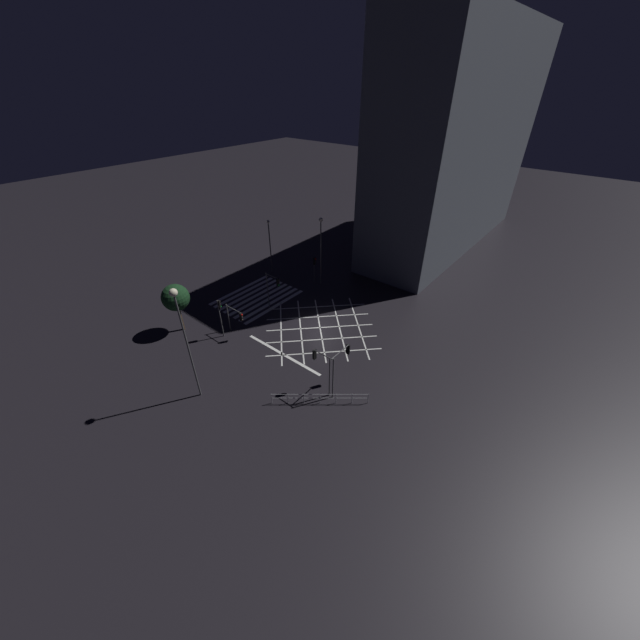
{
  "coord_description": "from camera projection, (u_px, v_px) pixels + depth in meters",
  "views": [
    {
      "loc": [
        24.23,
        19.67,
        22.59
      ],
      "look_at": [
        0.0,
        0.0,
        0.99
      ],
      "focal_mm": 20.0,
      "sensor_mm": 36.0,
      "label": 1
    }
  ],
  "objects": [
    {
      "name": "ground_plane",
      "position": [
        320.0,
        328.0,
        38.52
      ],
      "size": [
        200.0,
        200.0,
        0.0
      ],
      "primitive_type": "plane",
      "color": "black"
    },
    {
      "name": "road_markings",
      "position": [
        275.0,
        308.0,
        41.77
      ],
      "size": [
        14.19,
        20.46,
        0.01
      ],
      "color": "silver",
      "rests_on": "ground_plane"
    },
    {
      "name": "office_building",
      "position": [
        459.0,
        145.0,
        50.38
      ],
      "size": [
        36.58,
        10.06,
        28.6
      ],
      "color": "#4C515B",
      "rests_on": "ground_plane"
    },
    {
      "name": "traffic_light_se_cross",
      "position": [
        236.0,
        316.0,
        36.13
      ],
      "size": [
        0.36,
        2.5,
        3.22
      ],
      "rotation": [
        0.0,
        0.0,
        1.57
      ],
      "color": "#424244",
      "rests_on": "ground_plane"
    },
    {
      "name": "traffic_light_ne_main",
      "position": [
        340.0,
        360.0,
        29.63
      ],
      "size": [
        2.79,
        0.36,
        4.05
      ],
      "rotation": [
        0.0,
        0.0,
        3.14
      ],
      "color": "#424244",
      "rests_on": "ground_plane"
    },
    {
      "name": "traffic_light_se_main",
      "position": [
        220.0,
        311.0,
        35.59
      ],
      "size": [
        0.39,
        0.36,
        4.33
      ],
      "rotation": [
        0.0,
        0.0,
        3.14
      ],
      "color": "#424244",
      "rests_on": "ground_plane"
    },
    {
      "name": "traffic_light_median_south",
      "position": [
        273.0,
        285.0,
        39.56
      ],
      "size": [
        0.36,
        2.05,
        4.51
      ],
      "rotation": [
        0.0,
        0.0,
        1.57
      ],
      "color": "#424244",
      "rests_on": "ground_plane"
    },
    {
      "name": "traffic_light_sw_cross",
      "position": [
        315.0,
        265.0,
        45.53
      ],
      "size": [
        0.36,
        0.39,
        3.52
      ],
      "rotation": [
        0.0,
        0.0,
        1.57
      ],
      "color": "#424244",
      "rests_on": "ground_plane"
    },
    {
      "name": "traffic_light_ne_cross",
      "position": [
        323.0,
        364.0,
        29.03
      ],
      "size": [
        0.36,
        2.23,
        4.28
      ],
      "rotation": [
        0.0,
        0.0,
        -1.57
      ],
      "color": "#424244",
      "rests_on": "ground_plane"
    },
    {
      "name": "street_lamp_east",
      "position": [
        181.0,
        321.0,
        26.1
      ],
      "size": [
        0.6,
        0.6,
        10.39
      ],
      "color": "#424244",
      "rests_on": "ground_plane"
    },
    {
      "name": "street_lamp_west",
      "position": [
        321.0,
        241.0,
        43.06
      ],
      "size": [
        0.49,
        0.49,
        8.81
      ],
      "color": "#424244",
      "rests_on": "ground_plane"
    },
    {
      "name": "street_lamp_far",
      "position": [
        270.0,
        240.0,
        46.59
      ],
      "size": [
        0.4,
        0.4,
        7.37
      ],
      "color": "#424244",
      "rests_on": "ground_plane"
    },
    {
      "name": "street_tree_near",
      "position": [
        176.0,
        298.0,
        36.02
      ],
      "size": [
        2.77,
        2.77,
        5.36
      ],
      "color": "#38281C",
      "rests_on": "ground_plane"
    },
    {
      "name": "pedestrian_railing",
      "position": [
        320.0,
        397.0,
        29.31
      ],
      "size": [
        5.07,
        6.23,
        1.05
      ],
      "rotation": [
        0.0,
        0.0,
        2.25
      ],
      "color": "#9EA0A5",
      "rests_on": "ground_plane"
    }
  ]
}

